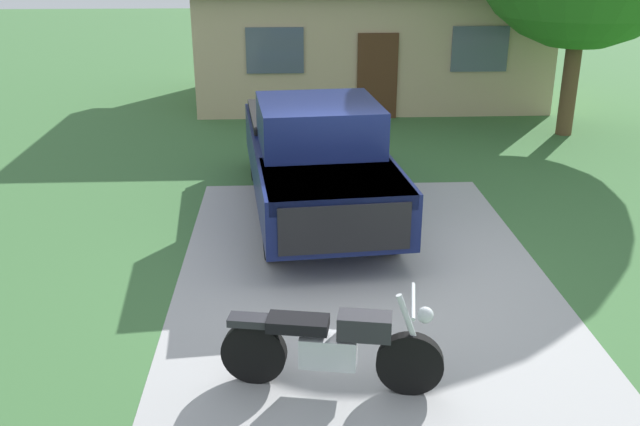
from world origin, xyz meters
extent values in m
plane|color=#3C6B39|center=(0.00, 0.00, 0.00)|extent=(80.00, 80.00, 0.00)
cube|color=#A3A3A3|center=(0.00, 0.00, 0.00)|extent=(4.91, 7.09, 0.01)
cylinder|color=black|center=(0.18, -2.83, 0.33)|extent=(0.67, 0.23, 0.66)
cylinder|color=black|center=(-1.35, -2.56, 0.33)|extent=(0.67, 0.23, 0.66)
cube|color=silver|center=(-0.61, -2.69, 0.42)|extent=(0.60, 0.35, 0.32)
cube|color=#28282D|center=(-0.27, -2.75, 0.72)|extent=(0.56, 0.35, 0.24)
cube|color=black|center=(-0.91, -2.64, 0.70)|extent=(0.64, 0.38, 0.12)
cube|color=#28282D|center=(-1.35, -2.56, 0.70)|extent=(0.51, 0.28, 0.08)
cylinder|color=silver|center=(0.18, -2.83, 0.70)|extent=(0.34, 0.12, 0.77)
cylinder|color=silver|center=(0.18, -2.83, 1.02)|extent=(0.16, 0.70, 0.04)
sphere|color=silver|center=(0.30, -2.85, 0.88)|extent=(0.16, 0.16, 0.16)
cylinder|color=black|center=(0.45, 0.57, 0.42)|extent=(0.38, 0.86, 0.84)
cylinder|color=black|center=(-1.18, 0.42, 0.42)|extent=(0.38, 0.86, 0.84)
cylinder|color=black|center=(0.13, 4.06, 0.42)|extent=(0.38, 0.86, 0.84)
cylinder|color=black|center=(-1.50, 3.91, 0.42)|extent=(0.38, 0.86, 0.84)
cube|color=#141E51|center=(-0.53, 2.29, 0.80)|extent=(2.51, 5.76, 0.80)
cube|color=#141E51|center=(-0.36, 0.45, 1.10)|extent=(2.07, 2.07, 0.20)
cube|color=#141E51|center=(-0.49, 1.89, 1.55)|extent=(1.97, 2.06, 0.70)
cube|color=#3F4C56|center=(-0.42, 1.09, 1.45)|extent=(1.71, 0.32, 0.60)
cube|color=black|center=(-0.67, 3.83, 1.05)|extent=(2.11, 2.56, 0.50)
cube|color=black|center=(-0.27, -0.48, 0.80)|extent=(1.70, 0.26, 0.64)
cylinder|color=brown|center=(5.44, 6.86, 1.34)|extent=(0.36, 0.36, 2.69)
cube|color=tan|center=(1.29, 11.18, 1.50)|extent=(9.00, 5.00, 3.00)
cube|color=#4C2D19|center=(1.29, 8.65, 1.05)|extent=(1.00, 0.08, 2.10)
cube|color=#4C5966|center=(-1.23, 8.65, 1.70)|extent=(1.40, 0.06, 1.10)
cube|color=#4C5966|center=(3.81, 8.65, 1.70)|extent=(1.40, 0.06, 1.10)
camera|label=1|loc=(-0.99, -8.58, 4.18)|focal=39.17mm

